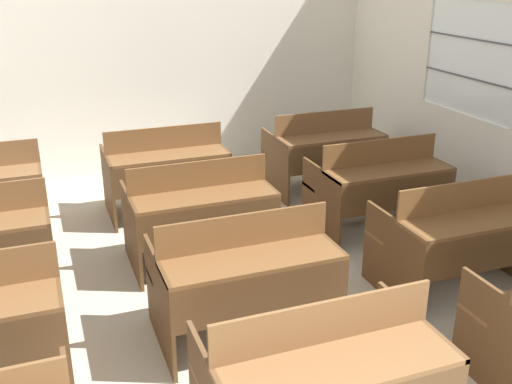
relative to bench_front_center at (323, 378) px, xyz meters
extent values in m
cube|color=white|center=(-0.26, 5.15, 1.08)|extent=(6.62, 0.06, 3.13)
cube|color=white|center=(3.02, 4.29, 1.12)|extent=(0.06, 1.66, 1.15)
cube|color=white|center=(3.02, 2.77, 1.12)|extent=(0.02, 1.38, 1.15)
cube|color=#4C4C51|center=(3.00, 2.77, 0.92)|extent=(0.02, 1.38, 0.02)
cube|color=#4C4C51|center=(3.00, 2.77, 1.31)|extent=(0.02, 1.38, 0.02)
cube|color=brown|center=(0.60, 0.04, -0.13)|extent=(0.03, 0.82, 0.70)
cube|color=brown|center=(0.00, -0.17, 0.20)|extent=(1.23, 0.39, 0.03)
cube|color=brown|center=(0.00, 0.02, 0.34)|extent=(1.23, 0.02, 0.24)
cube|color=brown|center=(0.00, 0.31, -0.05)|extent=(1.23, 0.29, 0.03)
cube|color=brown|center=(1.21, 0.02, -0.13)|extent=(0.03, 0.82, 0.70)
cube|color=brown|center=(-1.24, 1.24, -0.13)|extent=(0.03, 0.82, 0.70)
cube|color=#53361D|center=(-0.62, 1.24, -0.13)|extent=(0.03, 0.82, 0.70)
cube|color=#53361D|center=(0.59, 1.24, -0.13)|extent=(0.03, 0.82, 0.70)
cube|color=brown|center=(-0.01, 1.02, 0.20)|extent=(1.23, 0.39, 0.03)
cube|color=#53361D|center=(-0.01, 0.84, 0.03)|extent=(1.18, 0.02, 0.31)
cube|color=brown|center=(-0.01, 1.21, 0.34)|extent=(1.23, 0.02, 0.24)
cube|color=brown|center=(-0.01, 1.50, -0.05)|extent=(1.23, 0.29, 0.03)
cube|color=#53361D|center=(-0.01, 1.50, -0.33)|extent=(1.18, 0.04, 0.04)
cube|color=#52351D|center=(1.22, 1.23, -0.13)|extent=(0.03, 0.82, 0.70)
cube|color=brown|center=(1.82, 1.02, 0.20)|extent=(1.23, 0.39, 0.03)
cube|color=#52351D|center=(1.82, 0.84, 0.03)|extent=(1.18, 0.02, 0.31)
cube|color=brown|center=(1.82, 1.21, 0.34)|extent=(1.23, 0.02, 0.24)
cube|color=brown|center=(1.82, 1.50, -0.05)|extent=(1.23, 0.29, 0.03)
cube|color=#52351D|center=(1.82, 1.50, -0.33)|extent=(1.18, 0.04, 0.04)
cube|color=brown|center=(-1.26, 2.48, -0.13)|extent=(0.03, 0.82, 0.70)
cube|color=#52351C|center=(-0.60, 2.45, -0.13)|extent=(0.03, 0.82, 0.70)
cube|color=#52351C|center=(0.60, 2.45, -0.13)|extent=(0.03, 0.82, 0.70)
cube|color=brown|center=(0.00, 2.24, 0.20)|extent=(1.23, 0.39, 0.03)
cube|color=#52351C|center=(0.00, 2.05, 0.03)|extent=(1.18, 0.02, 0.31)
cube|color=brown|center=(0.00, 2.42, 0.34)|extent=(1.23, 0.02, 0.24)
cube|color=brown|center=(0.00, 2.72, -0.05)|extent=(1.23, 0.29, 0.03)
cube|color=#52351C|center=(0.00, 2.72, -0.33)|extent=(1.18, 0.04, 0.04)
cube|color=#52351D|center=(1.22, 2.48, -0.13)|extent=(0.03, 0.82, 0.70)
cube|color=#52351D|center=(2.42, 2.48, -0.13)|extent=(0.03, 0.82, 0.70)
cube|color=brown|center=(1.82, 2.27, 0.20)|extent=(1.23, 0.39, 0.03)
cube|color=#52351D|center=(1.82, 2.08, 0.03)|extent=(1.18, 0.02, 0.31)
cube|color=brown|center=(1.82, 2.45, 0.34)|extent=(1.23, 0.02, 0.24)
cube|color=brown|center=(1.82, 2.75, -0.05)|extent=(1.23, 0.29, 0.03)
cube|color=#52351D|center=(1.82, 2.75, -0.33)|extent=(1.18, 0.04, 0.04)
cube|color=brown|center=(-1.28, 3.68, -0.13)|extent=(0.03, 0.82, 0.70)
cube|color=brown|center=(-0.63, 3.67, -0.13)|extent=(0.03, 0.82, 0.70)
cube|color=brown|center=(0.57, 3.67, -0.13)|extent=(0.03, 0.82, 0.70)
cube|color=brown|center=(-0.03, 3.46, 0.20)|extent=(1.23, 0.39, 0.03)
cube|color=brown|center=(-0.03, 3.27, 0.03)|extent=(1.18, 0.02, 0.31)
cube|color=brown|center=(-0.03, 3.64, 0.34)|extent=(1.23, 0.02, 0.24)
cube|color=brown|center=(-0.03, 3.94, -0.05)|extent=(1.23, 0.29, 0.03)
cube|color=brown|center=(-0.03, 3.94, -0.33)|extent=(1.18, 0.04, 0.04)
cube|color=brown|center=(1.24, 3.69, -0.13)|extent=(0.03, 0.82, 0.70)
cube|color=brown|center=(2.44, 3.69, -0.13)|extent=(0.03, 0.82, 0.70)
cube|color=brown|center=(1.84, 3.48, 0.20)|extent=(1.23, 0.39, 0.03)
cube|color=brown|center=(1.84, 3.30, 0.03)|extent=(1.18, 0.02, 0.31)
cube|color=brown|center=(1.84, 3.67, 0.34)|extent=(1.23, 0.02, 0.24)
cube|color=brown|center=(1.84, 3.96, -0.05)|extent=(1.23, 0.29, 0.03)
cube|color=brown|center=(1.84, 3.96, -0.33)|extent=(1.18, 0.04, 0.04)
camera|label=1|loc=(-1.24, -2.29, 2.05)|focal=42.00mm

